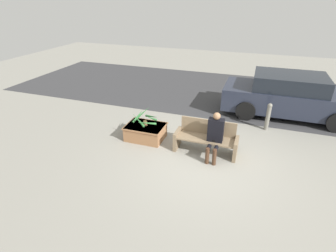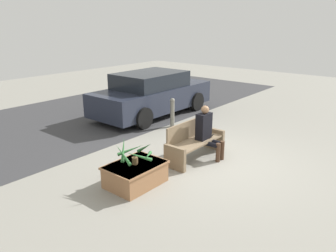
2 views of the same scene
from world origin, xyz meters
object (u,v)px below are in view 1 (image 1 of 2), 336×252
bench (206,138)px  parked_car (289,96)px  potted_plant (145,118)px  person_seated (215,134)px  planter_box (146,131)px  bollard_post (268,116)px

bench → parked_car: parked_car is taller
bench → potted_plant: bearing=176.9°
person_seated → bench: bearing=141.9°
parked_car → potted_plant: bearing=-141.5°
parked_car → bench: bearing=-123.7°
bench → planter_box: size_ratio=1.49×
bench → potted_plant: potted_plant is taller
planter_box → bollard_post: size_ratio=1.26×
bench → planter_box: (-1.86, 0.10, -0.16)m
planter_box → bollard_post: bearing=27.9°
bench → parked_car: 4.05m
bollard_post → planter_box: bearing=-152.1°
planter_box → parked_car: parked_car is taller
bench → bollard_post: (1.58, 1.93, 0.07)m
bench → person_seated: (0.25, -0.19, 0.27)m
planter_box → bench: bearing=-3.2°
person_seated → planter_box: bearing=172.0°
parked_car → person_seated: bearing=-119.3°
potted_plant → bollard_post: potted_plant is taller
bench → bollard_post: bollard_post is taller
bench → parked_car: (2.24, 3.36, 0.34)m
bench → planter_box: bench is taller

